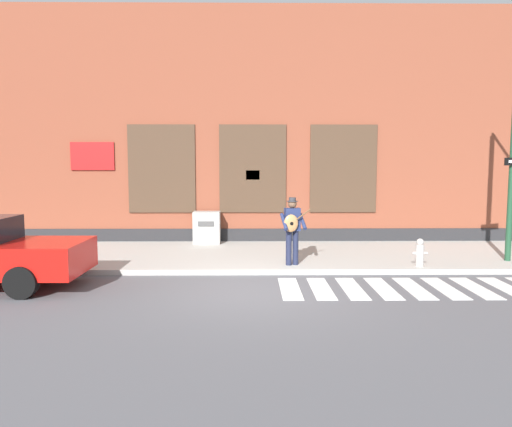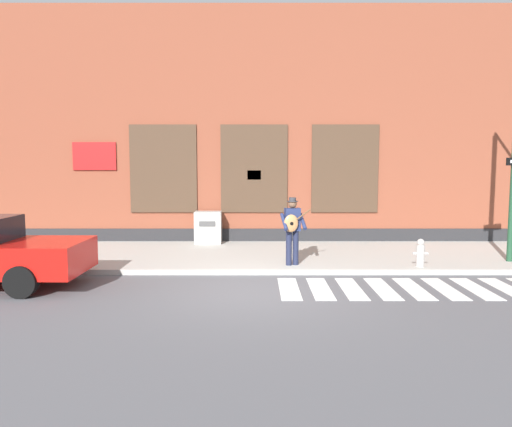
{
  "view_description": "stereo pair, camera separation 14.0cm",
  "coord_description": "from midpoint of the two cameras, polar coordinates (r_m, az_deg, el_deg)",
  "views": [
    {
      "loc": [
        -0.08,
        -10.25,
        2.71
      ],
      "look_at": [
        0.06,
        1.88,
        1.47
      ],
      "focal_mm": 35.0,
      "sensor_mm": 36.0,
      "label": 1
    },
    {
      "loc": [
        0.06,
        -10.25,
        2.71
      ],
      "look_at": [
        0.06,
        1.88,
        1.47
      ],
      "focal_mm": 35.0,
      "sensor_mm": 36.0,
      "label": 2
    }
  ],
  "objects": [
    {
      "name": "building_backdrop",
      "position": [
        18.28,
        0.03,
        9.42
      ],
      "size": [
        28.0,
        4.06,
        7.71
      ],
      "color": "brown",
      "rests_on": "ground"
    },
    {
      "name": "ground_plane",
      "position": [
        10.6,
        0.06,
        -8.97
      ],
      "size": [
        160.0,
        160.0,
        0.0
      ],
      "primitive_type": "plane",
      "color": "#56565B"
    },
    {
      "name": "crosswalk",
      "position": [
        11.41,
        17.87,
        -8.16
      ],
      "size": [
        5.78,
        1.9,
        0.01
      ],
      "color": "silver",
      "rests_on": "ground"
    },
    {
      "name": "busker",
      "position": [
        12.51,
        4.49,
        -1.53
      ],
      "size": [
        0.76,
        0.61,
        1.71
      ],
      "color": "#1E233D",
      "rests_on": "sidewalk"
    },
    {
      "name": "utility_box",
      "position": [
        16.0,
        -5.24,
        -1.59
      ],
      "size": [
        0.84,
        0.59,
        1.02
      ],
      "color": "#ADADA8",
      "rests_on": "sidewalk"
    },
    {
      "name": "sidewalk",
      "position": [
        14.28,
        0.04,
        -4.82
      ],
      "size": [
        28.0,
        4.42,
        0.14
      ],
      "color": "#ADAAA3",
      "rests_on": "ground"
    },
    {
      "name": "fire_hydrant",
      "position": [
        13.05,
        18.57,
        -4.3
      ],
      "size": [
        0.38,
        0.2,
        0.7
      ],
      "color": "#B2ADA8",
      "rests_on": "sidewalk"
    }
  ]
}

